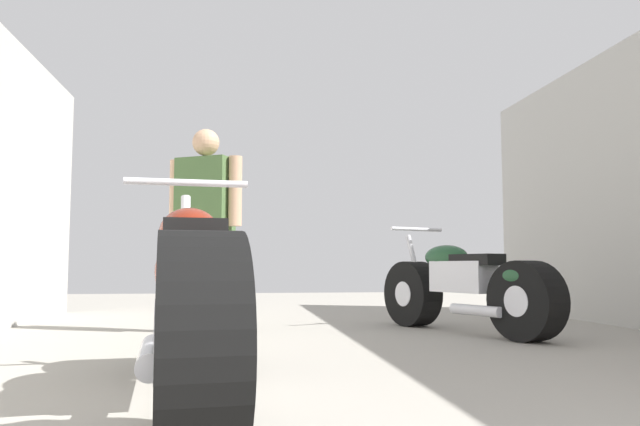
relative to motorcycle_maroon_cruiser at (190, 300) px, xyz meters
name	(u,v)px	position (x,y,z in m)	size (l,w,h in m)	color
ground_plane	(363,363)	(0.92, 0.94, -0.42)	(18.44, 18.44, 0.00)	#9E998E
motorcycle_maroon_cruiser	(190,300)	(0.00, 0.00, 0.00)	(0.65, 2.20, 1.02)	black
motorcycle_black_naked	(466,288)	(2.09, 2.35, -0.04)	(0.98, 1.90, 0.92)	black
mechanic_in_blue	(205,216)	(-0.09, 2.71, 0.56)	(0.67, 0.44, 1.74)	#4C4C4C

